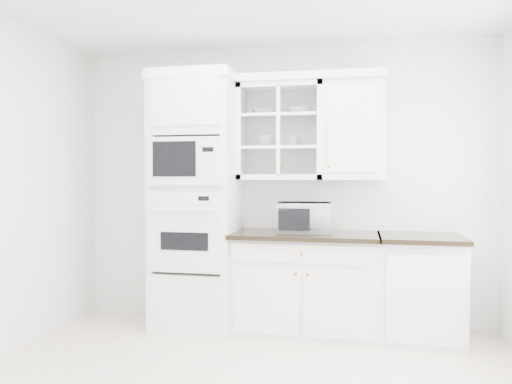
# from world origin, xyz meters

# --- Properties ---
(room_shell) EXTENTS (4.00, 3.50, 2.70)m
(room_shell) POSITION_xyz_m (0.00, 0.43, 1.78)
(room_shell) COLOR white
(room_shell) RESTS_ON ground
(oven_column) EXTENTS (0.76, 0.68, 2.40)m
(oven_column) POSITION_xyz_m (-0.75, 1.42, 1.20)
(oven_column) COLOR white
(oven_column) RESTS_ON ground
(base_cabinet_run) EXTENTS (1.32, 0.67, 0.92)m
(base_cabinet_run) POSITION_xyz_m (0.28, 1.45, 0.46)
(base_cabinet_run) COLOR white
(base_cabinet_run) RESTS_ON ground
(extra_base_cabinet) EXTENTS (0.72, 0.67, 0.92)m
(extra_base_cabinet) POSITION_xyz_m (1.28, 1.45, 0.46)
(extra_base_cabinet) COLOR white
(extra_base_cabinet) RESTS_ON ground
(upper_cabinet_glass) EXTENTS (0.80, 0.33, 0.90)m
(upper_cabinet_glass) POSITION_xyz_m (0.03, 1.58, 1.85)
(upper_cabinet_glass) COLOR white
(upper_cabinet_glass) RESTS_ON room_shell
(upper_cabinet_solid) EXTENTS (0.55, 0.33, 0.90)m
(upper_cabinet_solid) POSITION_xyz_m (0.71, 1.58, 1.85)
(upper_cabinet_solid) COLOR white
(upper_cabinet_solid) RESTS_ON room_shell
(crown_molding) EXTENTS (2.14, 0.38, 0.07)m
(crown_molding) POSITION_xyz_m (-0.07, 1.56, 2.33)
(crown_molding) COLOR white
(crown_molding) RESTS_ON room_shell
(countertop_microwave) EXTENTS (0.51, 0.43, 0.28)m
(countertop_microwave) POSITION_xyz_m (0.27, 1.42, 1.06)
(countertop_microwave) COLOR white
(countertop_microwave) RESTS_ON base_cabinet_run
(bowl_a) EXTENTS (0.27, 0.27, 0.06)m
(bowl_a) POSITION_xyz_m (-0.14, 1.58, 2.04)
(bowl_a) COLOR white
(bowl_a) RESTS_ON upper_cabinet_glass
(bowl_b) EXTENTS (0.23, 0.23, 0.07)m
(bowl_b) POSITION_xyz_m (0.19, 1.60, 2.04)
(bowl_b) COLOR white
(bowl_b) RESTS_ON upper_cabinet_glass
(cup_a) EXTENTS (0.14, 0.14, 0.11)m
(cup_a) POSITION_xyz_m (-0.11, 1.57, 1.76)
(cup_a) COLOR white
(cup_a) RESTS_ON upper_cabinet_glass
(cup_b) EXTENTS (0.11, 0.11, 0.10)m
(cup_b) POSITION_xyz_m (0.14, 1.59, 1.76)
(cup_b) COLOR white
(cup_b) RESTS_ON upper_cabinet_glass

